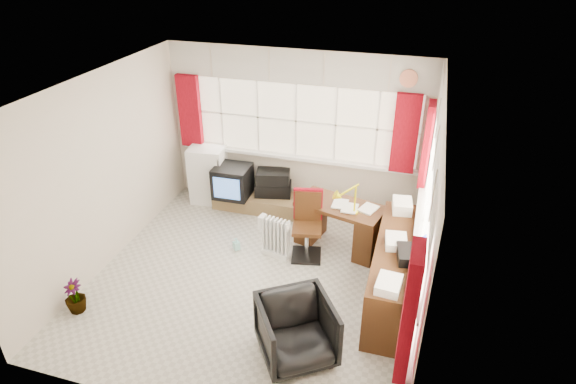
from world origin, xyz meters
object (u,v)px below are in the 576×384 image
Objects in this scene: office_chair at (297,331)px; credenza at (395,270)px; radiator at (276,241)px; mini_fridge at (209,173)px; desk at (340,223)px; desk_lamp at (356,192)px; tv_bench at (258,201)px; task_chair at (307,221)px; crt_tv at (232,181)px.

credenza is (0.87, 1.23, 0.05)m from office_chair.
radiator is 0.62× the size of mini_fridge.
desk is 0.92m from radiator.
tv_bench is (-1.65, 0.83, -0.86)m from desk_lamp.
crt_tv is at bearing 150.25° from task_chair.
credenza reaches higher than desk.
crt_tv is (-2.02, 0.69, -0.49)m from desk_lamp.
mini_fridge is (-0.86, 0.08, 0.34)m from tv_bench.
radiator is at bearing -149.31° from desk.
crt_tv is at bearing 90.20° from office_chair.
tv_bench is (-1.05, 0.94, -0.38)m from task_chair.
office_chair is (-0.04, -2.09, -0.03)m from desk.
radiator is at bearing -59.54° from tv_bench.
desk is at bearing -24.82° from tv_bench.
desk_lamp is 0.32× the size of tv_bench.
task_chair is 1.02× the size of mini_fridge.
crt_tv is (-2.64, 1.39, 0.11)m from credenza.
desk is at bearing 142.47° from desk_lamp.
office_chair is at bearing -65.50° from radiator.
desk_lamp reaches higher than crt_tv.
crt_tv is (-1.77, 2.62, 0.16)m from office_chair.
mini_fridge is at bearing 160.12° from desk_lamp.
crt_tv is at bearing -23.50° from mini_fridge.
credenza is (1.23, -0.58, -0.12)m from task_chair.
desk is at bearing 55.09° from office_chair.
desk is 1.37× the size of mini_fridge.
desk_lamp is at bearing -19.88° from mini_fridge.
office_chair reaches higher than radiator.
credenza is at bearing 20.80° from office_chair.
desk_lamp is (0.21, -0.16, 0.61)m from desk.
crt_tv is (-1.81, 0.53, 0.12)m from desk.
credenza is at bearing -27.65° from crt_tv.
radiator reaches higher than tv_bench.
radiator is at bearing -44.02° from crt_tv.
task_chair is 1.63m from crt_tv.
radiator is 1.96m from mini_fridge.
desk_lamp is 0.48× the size of mini_fridge.
desk_lamp is 0.80× the size of crt_tv.
office_chair is 0.80× the size of mini_fridge.
mini_fridge is (-2.30, 0.75, 0.09)m from desk.
radiator is at bearing -163.02° from desk_lamp.
credenza is (1.61, -0.39, 0.15)m from radiator.
mini_fridge is (-2.51, 0.91, -0.52)m from desk_lamp.
desk_lamp is at bearing -26.62° from tv_bench.
credenza is at bearing -45.56° from desk.
task_chair is 0.51m from radiator.
desk_lamp is 0.77× the size of radiator.
credenza reaches higher than radiator.
tv_bench is at bearing 83.17° from office_chair.
credenza is 1.43× the size of tv_bench.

